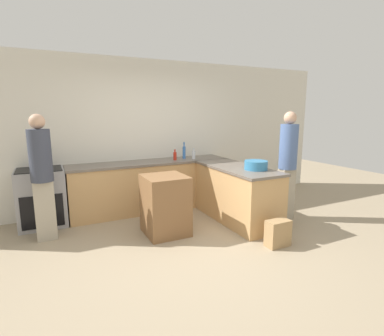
# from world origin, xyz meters

# --- Properties ---
(ground_plane) EXTENTS (14.00, 14.00, 0.00)m
(ground_plane) POSITION_xyz_m (0.00, 0.00, 0.00)
(ground_plane) COLOR tan
(wall_back) EXTENTS (8.00, 0.06, 2.70)m
(wall_back) POSITION_xyz_m (0.00, 2.09, 1.35)
(wall_back) COLOR silver
(wall_back) RESTS_ON ground_plane
(counter_back) EXTENTS (2.87, 0.62, 0.89)m
(counter_back) POSITION_xyz_m (0.00, 1.77, 0.45)
(counter_back) COLOR tan
(counter_back) RESTS_ON ground_plane
(counter_peninsula) EXTENTS (0.69, 1.68, 0.89)m
(counter_peninsula) POSITION_xyz_m (1.09, 0.65, 0.45)
(counter_peninsula) COLOR tan
(counter_peninsula) RESTS_ON ground_plane
(range_oven) EXTENTS (0.69, 0.60, 0.91)m
(range_oven) POSITION_xyz_m (-1.78, 1.77, 0.45)
(range_oven) COLOR #99999E
(range_oven) RESTS_ON ground_plane
(island_table) EXTENTS (0.59, 0.62, 0.86)m
(island_table) POSITION_xyz_m (-0.17, 0.62, 0.43)
(island_table) COLOR brown
(island_table) RESTS_ON ground_plane
(mixing_bowl) EXTENTS (0.35, 0.35, 0.14)m
(mixing_bowl) POSITION_xyz_m (1.20, 0.31, 0.96)
(mixing_bowl) COLOR teal
(mixing_bowl) RESTS_ON counter_peninsula
(hot_sauce_bottle) EXTENTS (0.06, 0.06, 0.20)m
(hot_sauce_bottle) POSITION_xyz_m (0.45, 1.71, 0.97)
(hot_sauce_bottle) COLOR red
(hot_sauce_bottle) RESTS_ON counter_back
(water_bottle_blue) EXTENTS (0.06, 0.06, 0.31)m
(water_bottle_blue) POSITION_xyz_m (0.68, 1.80, 1.02)
(water_bottle_blue) COLOR #386BB7
(water_bottle_blue) RESTS_ON counter_back
(vinegar_bottle_clear) EXTENTS (0.07, 0.07, 0.20)m
(vinegar_bottle_clear) POSITION_xyz_m (0.82, 1.68, 0.97)
(vinegar_bottle_clear) COLOR silver
(vinegar_bottle_clear) RESTS_ON counter_back
(person_by_range) EXTENTS (0.29, 0.29, 1.74)m
(person_by_range) POSITION_xyz_m (-1.74, 1.16, 0.96)
(person_by_range) COLOR #ADA38E
(person_by_range) RESTS_ON ground_plane
(person_at_peninsula) EXTENTS (0.29, 0.29, 1.77)m
(person_at_peninsula) POSITION_xyz_m (1.85, 0.32, 0.98)
(person_at_peninsula) COLOR #ADA38E
(person_at_peninsula) RESTS_ON ground_plane
(paper_bag) EXTENTS (0.32, 0.18, 0.36)m
(paper_bag) POSITION_xyz_m (1.01, -0.44, 0.18)
(paper_bag) COLOR #A88456
(paper_bag) RESTS_ON ground_plane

